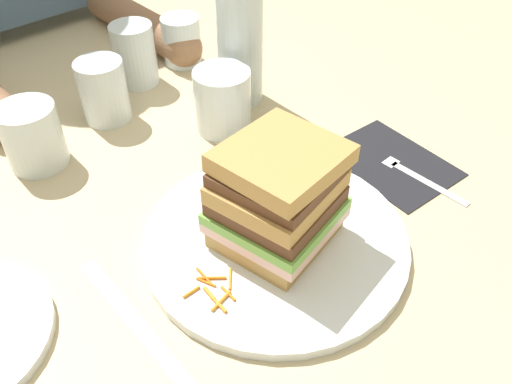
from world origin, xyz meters
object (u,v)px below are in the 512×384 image
at_px(juice_glass, 223,104).
at_px(water_bottle, 240,28).
at_px(empty_tumbler_0, 135,55).
at_px(empty_tumbler_1, 33,136).
at_px(knife, 138,326).
at_px(sandwich, 276,194).
at_px(empty_tumbler_3, 182,41).
at_px(fork, 408,169).
at_px(main_plate, 274,236).
at_px(napkin_dark, 393,163).
at_px(empty_tumbler_2, 103,91).

height_order(juice_glass, water_bottle, water_bottle).
relative_size(empty_tumbler_0, empty_tumbler_1, 1.14).
height_order(knife, water_bottle, water_bottle).
xyz_separation_m(sandwich, empty_tumbler_1, (-0.13, 0.31, -0.03)).
relative_size(knife, empty_tumbler_3, 2.55).
distance_m(sandwich, fork, 0.22).
bearing_deg(empty_tumbler_3, sandwich, -113.12).
height_order(main_plate, empty_tumbler_0, empty_tumbler_0).
relative_size(main_plate, napkin_dark, 1.87).
relative_size(fork, water_bottle, 0.65).
xyz_separation_m(main_plate, napkin_dark, (0.21, -0.01, -0.00)).
relative_size(empty_tumbler_1, empty_tumbler_3, 1.07).
bearing_deg(napkin_dark, empty_tumbler_0, 107.82).
height_order(fork, empty_tumbler_0, empty_tumbler_0).
distance_m(sandwich, knife, 0.19).
relative_size(fork, juice_glass, 1.87).
xyz_separation_m(fork, empty_tumbler_2, (-0.22, 0.37, 0.04)).
height_order(napkin_dark, empty_tumbler_1, empty_tumbler_1).
distance_m(knife, empty_tumbler_1, 0.31).
relative_size(fork, empty_tumbler_3, 2.12).
bearing_deg(empty_tumbler_3, empty_tumbler_0, -176.92).
xyz_separation_m(juice_glass, empty_tumbler_1, (-0.23, 0.10, 0.00)).
xyz_separation_m(sandwich, knife, (-0.18, 0.01, -0.07)).
distance_m(empty_tumbler_0, empty_tumbler_2, 0.11).
height_order(water_bottle, empty_tumbler_1, water_bottle).
relative_size(napkin_dark, empty_tumbler_2, 1.76).
distance_m(sandwich, empty_tumbler_1, 0.34).
height_order(sandwich, empty_tumbler_0, sandwich).
relative_size(napkin_dark, fork, 0.95).
height_order(fork, juice_glass, juice_glass).
relative_size(knife, water_bottle, 0.79).
xyz_separation_m(main_plate, sandwich, (0.00, -0.00, 0.06)).
distance_m(napkin_dark, empty_tumbler_0, 0.43).
relative_size(sandwich, empty_tumbler_3, 1.75).
bearing_deg(napkin_dark, knife, 177.99).
bearing_deg(empty_tumbler_1, napkin_dark, -42.92).
xyz_separation_m(main_plate, water_bottle, (0.17, 0.25, 0.11)).
height_order(fork, empty_tumbler_1, empty_tumbler_1).
relative_size(empty_tumbler_2, empty_tumbler_3, 1.14).
height_order(juice_glass, empty_tumbler_1, juice_glass).
height_order(juice_glass, empty_tumbler_2, same).
relative_size(main_plate, empty_tumbler_0, 3.06).
bearing_deg(knife, fork, -5.31).
bearing_deg(sandwich, fork, -7.95).
distance_m(knife, juice_glass, 0.34).
bearing_deg(fork, empty_tumbler_2, 120.64).
bearing_deg(juice_glass, knife, -143.77).
distance_m(knife, water_bottle, 0.44).
bearing_deg(main_plate, sandwich, -68.27).
bearing_deg(knife, main_plate, -1.81).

